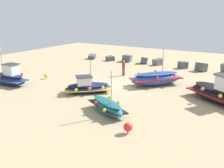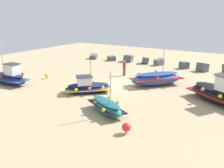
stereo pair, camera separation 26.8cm
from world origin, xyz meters
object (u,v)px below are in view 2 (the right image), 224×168
(fishing_boat_1, at_px, (157,78))
(person_walking, at_px, (124,67))
(fishing_boat_4, at_px, (218,93))
(fishing_boat_3, at_px, (106,106))
(fishing_boat_0, at_px, (9,77))
(mooring_buoy_0, at_px, (126,127))
(mooring_buoy_1, at_px, (47,75))
(fishing_boat_2, at_px, (88,87))

(fishing_boat_1, xyz_separation_m, person_walking, (-4.54, 1.71, 0.30))
(fishing_boat_4, bearing_deg, fishing_boat_3, -100.62)
(fishing_boat_0, height_order, fishing_boat_1, fishing_boat_0)
(fishing_boat_0, xyz_separation_m, mooring_buoy_0, (14.87, -3.32, -0.30))
(fishing_boat_0, xyz_separation_m, fishing_boat_3, (12.11, -1.23, -0.21))
(fishing_boat_4, bearing_deg, fishing_boat_0, -130.93)
(fishing_boat_1, height_order, mooring_buoy_1, fishing_boat_1)
(person_walking, bearing_deg, fishing_boat_0, -44.37)
(fishing_boat_3, xyz_separation_m, mooring_buoy_1, (-10.67, 4.77, -0.14))
(fishing_boat_3, xyz_separation_m, mooring_buoy_0, (2.76, -2.09, -0.09))
(fishing_boat_1, relative_size, fishing_boat_2, 1.25)
(fishing_boat_3, xyz_separation_m, person_walking, (-4.38, 10.30, 0.47))
(fishing_boat_3, distance_m, mooring_buoy_1, 11.69)
(mooring_buoy_0, height_order, mooring_buoy_1, mooring_buoy_0)
(fishing_boat_0, xyz_separation_m, person_walking, (7.73, 9.07, 0.26))
(fishing_boat_0, height_order, fishing_boat_2, fishing_boat_0)
(fishing_boat_0, height_order, mooring_buoy_0, fishing_boat_0)
(fishing_boat_2, xyz_separation_m, mooring_buoy_1, (-6.62, 1.58, -0.16))
(fishing_boat_0, xyz_separation_m, fishing_boat_2, (8.06, 1.97, -0.19))
(fishing_boat_3, height_order, person_walking, fishing_boat_3)
(person_walking, distance_m, mooring_buoy_0, 14.31)
(fishing_boat_0, distance_m, fishing_boat_1, 14.31)
(fishing_boat_0, bearing_deg, fishing_boat_1, 29.26)
(mooring_buoy_1, bearing_deg, person_walking, 41.28)
(fishing_boat_0, height_order, person_walking, fishing_boat_0)
(fishing_boat_1, height_order, fishing_boat_3, fishing_boat_1)
(fishing_boat_3, relative_size, fishing_boat_4, 0.73)
(fishing_boat_2, xyz_separation_m, fishing_boat_4, (10.24, 3.31, 0.27))
(mooring_buoy_0, bearing_deg, fishing_boat_3, 142.82)
(mooring_buoy_1, bearing_deg, fishing_boat_3, -24.10)
(person_walking, relative_size, mooring_buoy_0, 2.48)
(fishing_boat_4, relative_size, person_walking, 3.18)
(fishing_boat_0, distance_m, fishing_boat_2, 8.30)
(fishing_boat_2, bearing_deg, person_walking, -130.78)
(fishing_boat_1, height_order, person_walking, fishing_boat_1)
(mooring_buoy_1, bearing_deg, fishing_boat_0, -112.05)
(fishing_boat_2, xyz_separation_m, fishing_boat_3, (4.05, -3.19, -0.02))
(fishing_boat_0, height_order, fishing_boat_3, fishing_boat_0)
(fishing_boat_0, bearing_deg, fishing_boat_3, -7.50)
(mooring_buoy_0, distance_m, mooring_buoy_1, 15.09)
(fishing_boat_0, distance_m, mooring_buoy_1, 3.84)
(fishing_boat_0, relative_size, person_walking, 2.65)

